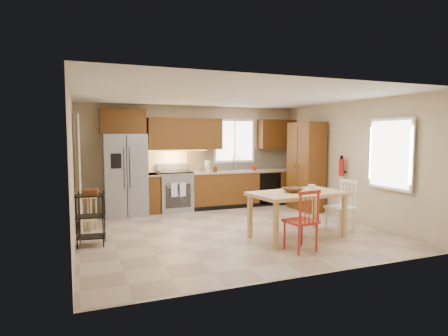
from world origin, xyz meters
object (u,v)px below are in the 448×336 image
range_stove (175,192)px  table_bowl (292,193)px  soap_bottle (254,167)px  pantry (306,166)px  refrigerator (125,175)px  fire_extinguisher (341,167)px  chair_white (340,206)px  utility_cart (91,219)px  dining_table (297,215)px  table_jar (312,189)px  chair_red (301,220)px  bar_stool (89,213)px

range_stove → table_bowl: (1.32, -3.08, 0.34)m
soap_bottle → pantry: size_ratio=0.09×
refrigerator → pantry: bearing=-12.6°
range_stove → fire_extinguisher: 3.83m
chair_white → utility_cart: size_ratio=1.10×
soap_bottle → dining_table: soap_bottle is taller
pantry → table_jar: (-1.20, -1.99, -0.21)m
chair_red → utility_cart: 3.36m
range_stove → dining_table: size_ratio=0.56×
refrigerator → chair_white: bearing=-40.1°
refrigerator → table_bowl: size_ratio=5.51×
chair_red → chair_white: 1.48m
pantry → chair_red: size_ratio=2.19×
soap_bottle → range_stove: bearing=177.6°
pantry → utility_cart: bearing=-165.5°
table_bowl → bar_stool: (-3.27, 1.84, -0.47)m
dining_table → table_bowl: table_bowl is taller
soap_bottle → bar_stool: soap_bottle is taller
soap_bottle → fire_extinguisher: (1.15, -1.95, 0.10)m
refrigerator → table_bowl: 3.90m
fire_extinguisher → chair_red: 2.77m
range_stove → chair_red: bearing=-73.9°
pantry → table_bowl: (-1.66, -2.09, -0.25)m
refrigerator → chair_red: bearing=-58.7°
fire_extinguisher → bar_stool: size_ratio=0.54×
bar_stool → utility_cart: size_ratio=0.77×
range_stove → chair_white: size_ratio=0.96×
dining_table → chair_red: 0.74m
chair_white → chair_red: bearing=111.1°
fire_extinguisher → dining_table: 2.16m
refrigerator → soap_bottle: (3.18, -0.02, 0.09)m
fire_extinguisher → chair_white: fire_extinguisher is taller
table_bowl → table_jar: bearing=12.5°
table_bowl → dining_table: bearing=0.0°
refrigerator → utility_cart: refrigerator is taller
range_stove → chair_red: (1.08, -3.73, 0.02)m
refrigerator → chair_white: (3.53, -2.97, -0.43)m
table_bowl → utility_cart: (-3.27, 0.82, -0.37)m
dining_table → chair_red: (-0.35, -0.65, 0.08)m
range_stove → chair_white: bearing=-51.9°
refrigerator → range_stove: (1.15, 0.06, -0.45)m
fire_extinguisher → utility_cart: 5.18m
soap_bottle → pantry: 1.31m
range_stove → table_jar: (1.78, -2.98, 0.38)m
range_stove → bar_stool: 2.32m
pantry → bar_stool: bearing=-177.0°
refrigerator → chair_white: size_ratio=1.90×
range_stove → utility_cart: size_ratio=1.05×
soap_bottle → fire_extinguisher: 2.27m
dining_table → table_jar: 0.57m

